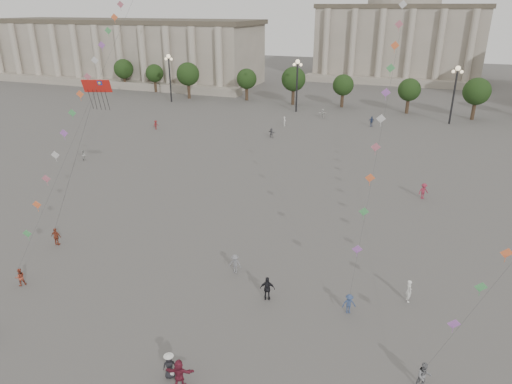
% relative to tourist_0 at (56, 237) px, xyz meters
% --- Properties ---
extents(ground, '(360.00, 360.00, 0.00)m').
position_rel_tourist_0_xyz_m(ground, '(19.58, -6.42, -0.86)').
color(ground, '#504E4B').
rests_on(ground, ground).
extents(hall_west, '(84.00, 26.22, 17.20)m').
position_rel_tourist_0_xyz_m(hall_west, '(-55.42, 87.48, 7.57)').
color(hall_west, gray).
rests_on(hall_west, ground).
extents(hall_central, '(48.30, 34.30, 35.50)m').
position_rel_tourist_0_xyz_m(hall_central, '(19.58, 122.80, 13.37)').
color(hall_central, gray).
rests_on(hall_central, ground).
extents(tree_row, '(137.12, 5.12, 8.00)m').
position_rel_tourist_0_xyz_m(tree_row, '(19.58, 71.58, 4.54)').
color(tree_row, '#332819').
rests_on(tree_row, ground).
extents(lamp_post_far_west, '(2.00, 0.90, 10.65)m').
position_rel_tourist_0_xyz_m(lamp_post_far_west, '(-25.42, 63.58, 6.49)').
color(lamp_post_far_west, '#262628').
rests_on(lamp_post_far_west, ground).
extents(lamp_post_mid_west, '(2.00, 0.90, 10.65)m').
position_rel_tourist_0_xyz_m(lamp_post_mid_west, '(4.58, 63.58, 6.49)').
color(lamp_post_mid_west, '#262628').
rests_on(lamp_post_mid_west, ground).
extents(lamp_post_mid_east, '(2.00, 0.90, 10.65)m').
position_rel_tourist_0_xyz_m(lamp_post_mid_east, '(34.58, 63.58, 6.49)').
color(lamp_post_mid_east, '#262628').
rests_on(lamp_post_mid_east, ground).
extents(person_crowd_0, '(1.19, 0.88, 1.88)m').
position_rel_tourist_0_xyz_m(person_crowd_0, '(21.06, 56.29, 0.08)').
color(person_crowd_0, navy).
rests_on(person_crowd_0, ground).
extents(person_crowd_1, '(0.87, 0.91, 1.49)m').
position_rel_tourist_0_xyz_m(person_crowd_1, '(-14.87, 21.42, -0.11)').
color(person_crowd_1, '#AEAEAA').
rests_on(person_crowd_1, ground).
extents(person_crowd_2, '(0.91, 1.19, 1.63)m').
position_rel_tourist_0_xyz_m(person_crowd_2, '(-14.87, 40.34, -0.04)').
color(person_crowd_2, maroon).
rests_on(person_crowd_2, ground).
extents(person_crowd_4, '(1.73, 1.09, 1.79)m').
position_rel_tourist_0_xyz_m(person_crowd_4, '(11.04, 60.00, 0.03)').
color(person_crowd_4, silver).
rests_on(person_crowd_4, ground).
extents(person_crowd_6, '(1.09, 0.65, 1.66)m').
position_rel_tourist_0_xyz_m(person_crowd_6, '(17.30, 1.53, -0.03)').
color(person_crowd_6, slate).
rests_on(person_crowd_6, ground).
extents(person_crowd_8, '(1.38, 1.26, 1.86)m').
position_rel_tourist_0_xyz_m(person_crowd_8, '(31.29, 23.69, 0.07)').
color(person_crowd_8, maroon).
rests_on(person_crowd_8, ground).
extents(person_crowd_10, '(0.53, 0.70, 1.72)m').
position_rel_tourist_0_xyz_m(person_crowd_10, '(6.01, 50.97, 0.00)').
color(person_crowd_10, silver).
rests_on(person_crowd_10, ground).
extents(person_crowd_12, '(1.51, 0.98, 1.56)m').
position_rel_tourist_0_xyz_m(person_crowd_12, '(6.31, 42.61, -0.08)').
color(person_crowd_12, '#57575B').
rests_on(person_crowd_12, ground).
extents(person_crowd_13, '(0.64, 0.77, 1.80)m').
position_rel_tourist_0_xyz_m(person_crowd_13, '(30.99, 2.48, 0.04)').
color(person_crowd_13, white).
rests_on(person_crowd_13, ground).
extents(tourist_0, '(1.04, 0.52, 1.72)m').
position_rel_tourist_0_xyz_m(tourist_0, '(0.00, 0.00, 0.00)').
color(tourist_0, '#964029').
rests_on(tourist_0, ground).
extents(tourist_2, '(1.78, 0.99, 1.83)m').
position_rel_tourist_0_xyz_m(tourist_2, '(19.13, -10.88, 0.06)').
color(tourist_2, maroon).
rests_on(tourist_2, ground).
extents(tourist_4, '(1.21, 0.74, 1.93)m').
position_rel_tourist_0_xyz_m(tourist_4, '(21.07, -1.09, 0.11)').
color(tourist_4, black).
rests_on(tourist_4, ground).
extents(kite_flyer_0, '(0.88, 0.92, 1.49)m').
position_rel_tourist_0_xyz_m(kite_flyer_0, '(2.16, -6.24, -0.11)').
color(kite_flyer_0, '#9D3F2A').
rests_on(kite_flyer_0, ground).
extents(kite_flyer_1, '(1.14, 0.93, 1.53)m').
position_rel_tourist_0_xyz_m(kite_flyer_1, '(27.08, -0.52, -0.09)').
color(kite_flyer_1, navy).
rests_on(kite_flyer_1, ground).
extents(kite_flyer_2, '(1.05, 0.94, 1.78)m').
position_rel_tourist_0_xyz_m(kite_flyer_2, '(32.35, -6.04, 0.03)').
color(kite_flyer_2, slate).
rests_on(kite_flyer_2, ground).
extents(hat_person, '(0.93, 0.86, 1.69)m').
position_rel_tourist_0_xyz_m(hat_person, '(18.24, -10.49, -0.01)').
color(hat_person, black).
rests_on(hat_person, ground).
extents(dragon_kite, '(4.29, 1.18, 14.68)m').
position_rel_tourist_0_xyz_m(dragon_kite, '(6.24, 0.67, 13.20)').
color(dragon_kite, red).
rests_on(dragon_kite, ground).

